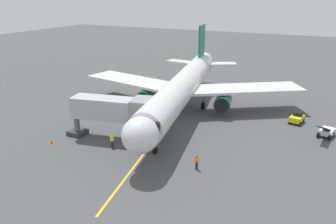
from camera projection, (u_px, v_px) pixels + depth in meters
name	position (u px, v px, depth m)	size (l,w,h in m)	color
ground_plane	(186.00, 116.00, 50.30)	(220.00, 220.00, 0.00)	#4C4C4F
apron_lead_in_line	(164.00, 127.00, 45.93)	(0.24, 40.00, 0.01)	yellow
airplane	(183.00, 87.00, 49.95)	(34.14, 40.11, 11.50)	silver
jet_bridge	(118.00, 110.00, 41.06)	(11.51, 4.88, 5.40)	#B7B7BC
ground_crew_marshaller	(112.00, 141.00, 39.63)	(0.47, 0.45, 1.71)	#23232D
ground_crew_wing_walker	(197.00, 162.00, 34.82)	(0.47, 0.44, 1.71)	#23232D
tug_near_nose	(297.00, 118.00, 47.30)	(1.94, 2.54, 1.50)	yellow
belt_loader_portside	(326.00, 131.00, 42.77)	(2.23, 4.73, 2.32)	white
safety_cone_nose_left	(122.00, 138.00, 41.97)	(0.32, 0.32, 0.55)	#F2590F
safety_cone_nose_right	(51.00, 142.00, 40.95)	(0.32, 0.32, 0.55)	#F2590F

